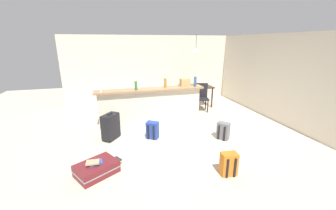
{
  "coord_description": "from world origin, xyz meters",
  "views": [
    {
      "loc": [
        -1.61,
        -4.92,
        2.27
      ],
      "look_at": [
        -0.17,
        0.34,
        0.6
      ],
      "focal_mm": 22.23,
      "sensor_mm": 36.0,
      "label": 1
    }
  ],
  "objects_px": {
    "suitcase_flat_maroon": "(97,169)",
    "bottle_amber": "(165,83)",
    "suitcase_upright_black": "(111,126)",
    "bottle_blue": "(195,82)",
    "book_stack": "(94,163)",
    "backpack_orange": "(228,164)",
    "backpack_blue": "(153,130)",
    "dining_table": "(196,88)",
    "pendant_lamp": "(196,50)",
    "bottle_green": "(136,86)",
    "backpack_grey": "(223,131)",
    "dining_chair_near_partition": "(202,96)",
    "grocery_bag": "(185,82)",
    "bottle_white": "(100,87)"
  },
  "relations": [
    {
      "from": "bottle_amber",
      "to": "dining_table",
      "type": "height_order",
      "value": "bottle_amber"
    },
    {
      "from": "bottle_amber",
      "to": "backpack_blue",
      "type": "distance_m",
      "value": 1.43
    },
    {
      "from": "dining_table",
      "to": "suitcase_upright_black",
      "type": "bearing_deg",
      "value": -146.29
    },
    {
      "from": "grocery_bag",
      "to": "backpack_grey",
      "type": "height_order",
      "value": "grocery_bag"
    },
    {
      "from": "bottle_blue",
      "to": "dining_chair_near_partition",
      "type": "distance_m",
      "value": 1.28
    },
    {
      "from": "bottle_amber",
      "to": "dining_table",
      "type": "distance_m",
      "value": 2.08
    },
    {
      "from": "bottle_white",
      "to": "book_stack",
      "type": "distance_m",
      "value": 2.17
    },
    {
      "from": "suitcase_upright_black",
      "to": "backpack_blue",
      "type": "distance_m",
      "value": 1.01
    },
    {
      "from": "dining_table",
      "to": "suitcase_flat_maroon",
      "type": "bearing_deg",
      "value": -134.1
    },
    {
      "from": "suitcase_flat_maroon",
      "to": "suitcase_upright_black",
      "type": "height_order",
      "value": "suitcase_upright_black"
    },
    {
      "from": "suitcase_flat_maroon",
      "to": "bottle_amber",
      "type": "bearing_deg",
      "value": 48.65
    },
    {
      "from": "dining_chair_near_partition",
      "to": "suitcase_flat_maroon",
      "type": "height_order",
      "value": "dining_chair_near_partition"
    },
    {
      "from": "dining_chair_near_partition",
      "to": "grocery_bag",
      "type": "bearing_deg",
      "value": -139.46
    },
    {
      "from": "bottle_blue",
      "to": "backpack_grey",
      "type": "bearing_deg",
      "value": -79.5
    },
    {
      "from": "bottle_blue",
      "to": "backpack_blue",
      "type": "height_order",
      "value": "bottle_blue"
    },
    {
      "from": "suitcase_upright_black",
      "to": "backpack_blue",
      "type": "relative_size",
      "value": 1.6
    },
    {
      "from": "grocery_bag",
      "to": "dining_table",
      "type": "distance_m",
      "value": 1.7
    },
    {
      "from": "bottle_amber",
      "to": "backpack_grey",
      "type": "height_order",
      "value": "bottle_amber"
    },
    {
      "from": "backpack_grey",
      "to": "backpack_orange",
      "type": "height_order",
      "value": "same"
    },
    {
      "from": "pendant_lamp",
      "to": "book_stack",
      "type": "xyz_separation_m",
      "value": [
        -3.29,
        -3.49,
        -1.74
      ]
    },
    {
      "from": "bottle_green",
      "to": "backpack_orange",
      "type": "relative_size",
      "value": 0.56
    },
    {
      "from": "backpack_grey",
      "to": "backpack_blue",
      "type": "height_order",
      "value": "same"
    },
    {
      "from": "book_stack",
      "to": "bottle_amber",
      "type": "bearing_deg",
      "value": 48.59
    },
    {
      "from": "bottle_blue",
      "to": "suitcase_upright_black",
      "type": "relative_size",
      "value": 0.41
    },
    {
      "from": "bottle_blue",
      "to": "backpack_orange",
      "type": "relative_size",
      "value": 0.66
    },
    {
      "from": "backpack_orange",
      "to": "backpack_blue",
      "type": "height_order",
      "value": "same"
    },
    {
      "from": "bottle_amber",
      "to": "backpack_grey",
      "type": "xyz_separation_m",
      "value": [
        1.08,
        -1.37,
        -0.98
      ]
    },
    {
      "from": "suitcase_flat_maroon",
      "to": "backpack_grey",
      "type": "bearing_deg",
      "value": 13.14
    },
    {
      "from": "bottle_white",
      "to": "bottle_blue",
      "type": "relative_size",
      "value": 1.03
    },
    {
      "from": "dining_table",
      "to": "backpack_orange",
      "type": "relative_size",
      "value": 2.62
    },
    {
      "from": "pendant_lamp",
      "to": "backpack_blue",
      "type": "xyz_separation_m",
      "value": [
        -2.02,
        -2.3,
        -1.79
      ]
    },
    {
      "from": "backpack_grey",
      "to": "bottle_green",
      "type": "bearing_deg",
      "value": 146.4
    },
    {
      "from": "dining_table",
      "to": "pendant_lamp",
      "type": "bearing_deg",
      "value": 105.59
    },
    {
      "from": "backpack_grey",
      "to": "backpack_orange",
      "type": "xyz_separation_m",
      "value": [
        -0.63,
        -1.29,
        0.0
      ]
    },
    {
      "from": "bottle_green",
      "to": "dining_table",
      "type": "bearing_deg",
      "value": 32.27
    },
    {
      "from": "bottle_green",
      "to": "backpack_blue",
      "type": "xyz_separation_m",
      "value": [
        0.27,
        -0.77,
        -0.97
      ]
    },
    {
      "from": "bottle_blue",
      "to": "backpack_grey",
      "type": "height_order",
      "value": "bottle_blue"
    },
    {
      "from": "bottle_white",
      "to": "pendant_lamp",
      "type": "height_order",
      "value": "pendant_lamp"
    },
    {
      "from": "suitcase_flat_maroon",
      "to": "backpack_blue",
      "type": "bearing_deg",
      "value": 43.16
    },
    {
      "from": "suitcase_upright_black",
      "to": "bottle_blue",
      "type": "bearing_deg",
      "value": 13.52
    },
    {
      "from": "grocery_bag",
      "to": "pendant_lamp",
      "type": "xyz_separation_m",
      "value": [
        0.89,
        1.41,
        0.83
      ]
    },
    {
      "from": "dining_chair_near_partition",
      "to": "backpack_grey",
      "type": "xyz_separation_m",
      "value": [
        -0.4,
        -2.16,
        -0.31
      ]
    },
    {
      "from": "backpack_blue",
      "to": "suitcase_upright_black",
      "type": "bearing_deg",
      "value": 167.73
    },
    {
      "from": "suitcase_flat_maroon",
      "to": "backpack_orange",
      "type": "height_order",
      "value": "backpack_orange"
    },
    {
      "from": "suitcase_upright_black",
      "to": "grocery_bag",
      "type": "bearing_deg",
      "value": 17.86
    },
    {
      "from": "bottle_amber",
      "to": "book_stack",
      "type": "height_order",
      "value": "bottle_amber"
    },
    {
      "from": "dining_chair_near_partition",
      "to": "dining_table",
      "type": "bearing_deg",
      "value": 89.49
    },
    {
      "from": "backpack_blue",
      "to": "bottle_green",
      "type": "bearing_deg",
      "value": 109.03
    },
    {
      "from": "suitcase_upright_black",
      "to": "backpack_orange",
      "type": "bearing_deg",
      "value": -45.24
    },
    {
      "from": "bottle_green",
      "to": "backpack_grey",
      "type": "height_order",
      "value": "bottle_green"
    }
  ]
}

